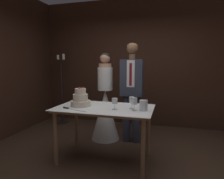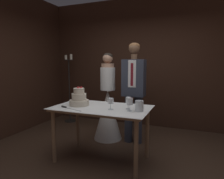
{
  "view_description": "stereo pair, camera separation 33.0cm",
  "coord_description": "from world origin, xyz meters",
  "px_view_note": "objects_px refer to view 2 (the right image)",
  "views": [
    {
      "loc": [
        0.74,
        -2.62,
        1.46
      ],
      "look_at": [
        -0.17,
        0.52,
        1.03
      ],
      "focal_mm": 32.0,
      "sensor_mm": 36.0,
      "label": 1
    },
    {
      "loc": [
        1.05,
        -2.52,
        1.46
      ],
      "look_at": [
        -0.17,
        0.52,
        1.03
      ],
      "focal_mm": 32.0,
      "sensor_mm": 36.0,
      "label": 2
    }
  ],
  "objects_px": {
    "wine_glass_middle": "(128,101)",
    "candle_stand": "(69,91)",
    "tiered_cake": "(79,99)",
    "wine_glass_near": "(111,101)",
    "hurricane_candle": "(139,106)",
    "cake_knife": "(67,108)",
    "wine_glass_far": "(130,102)",
    "groom": "(134,89)",
    "cake_table": "(102,113)",
    "bride": "(108,108)"
  },
  "relations": [
    {
      "from": "wine_glass_far",
      "to": "candle_stand",
      "type": "xyz_separation_m",
      "value": [
        -2.06,
        1.63,
        -0.18
      ]
    },
    {
      "from": "candle_stand",
      "to": "tiered_cake",
      "type": "bearing_deg",
      "value": -51.92
    },
    {
      "from": "tiered_cake",
      "to": "bride",
      "type": "relative_size",
      "value": 0.18
    },
    {
      "from": "wine_glass_near",
      "to": "hurricane_candle",
      "type": "relative_size",
      "value": 1.12
    },
    {
      "from": "cake_table",
      "to": "wine_glass_middle",
      "type": "bearing_deg",
      "value": 3.36
    },
    {
      "from": "cake_knife",
      "to": "candle_stand",
      "type": "relative_size",
      "value": 0.25
    },
    {
      "from": "wine_glass_middle",
      "to": "groom",
      "type": "xyz_separation_m",
      "value": [
        -0.15,
        0.81,
        0.07
      ]
    },
    {
      "from": "cake_table",
      "to": "cake_knife",
      "type": "xyz_separation_m",
      "value": [
        -0.42,
        -0.25,
        0.1
      ]
    },
    {
      "from": "cake_knife",
      "to": "candle_stand",
      "type": "bearing_deg",
      "value": 141.02
    },
    {
      "from": "tiered_cake",
      "to": "candle_stand",
      "type": "bearing_deg",
      "value": 128.08
    },
    {
      "from": "cake_table",
      "to": "candle_stand",
      "type": "relative_size",
      "value": 0.85
    },
    {
      "from": "cake_knife",
      "to": "wine_glass_far",
      "type": "height_order",
      "value": "wine_glass_far"
    },
    {
      "from": "cake_knife",
      "to": "wine_glass_far",
      "type": "bearing_deg",
      "value": 28.96
    },
    {
      "from": "tiered_cake",
      "to": "candle_stand",
      "type": "height_order",
      "value": "candle_stand"
    },
    {
      "from": "cake_table",
      "to": "wine_glass_far",
      "type": "distance_m",
      "value": 0.52
    },
    {
      "from": "wine_glass_near",
      "to": "cake_table",
      "type": "bearing_deg",
      "value": 153.19
    },
    {
      "from": "bride",
      "to": "candle_stand",
      "type": "relative_size",
      "value": 0.98
    },
    {
      "from": "cake_table",
      "to": "wine_glass_near",
      "type": "height_order",
      "value": "wine_glass_near"
    },
    {
      "from": "wine_glass_far",
      "to": "groom",
      "type": "height_order",
      "value": "groom"
    },
    {
      "from": "cake_knife",
      "to": "candle_stand",
      "type": "distance_m",
      "value": 2.15
    },
    {
      "from": "wine_glass_middle",
      "to": "hurricane_candle",
      "type": "distance_m",
      "value": 0.2
    },
    {
      "from": "bride",
      "to": "wine_glass_near",
      "type": "bearing_deg",
      "value": -64.64
    },
    {
      "from": "cake_knife",
      "to": "bride",
      "type": "xyz_separation_m",
      "value": [
        0.17,
        1.09,
        -0.22
      ]
    },
    {
      "from": "cake_table",
      "to": "hurricane_candle",
      "type": "bearing_deg",
      "value": -4.38
    },
    {
      "from": "wine_glass_middle",
      "to": "candle_stand",
      "type": "distance_m",
      "value": 2.52
    },
    {
      "from": "wine_glass_middle",
      "to": "wine_glass_far",
      "type": "height_order",
      "value": "wine_glass_far"
    },
    {
      "from": "candle_stand",
      "to": "bride",
      "type": "bearing_deg",
      "value": -27.99
    },
    {
      "from": "candle_stand",
      "to": "groom",
      "type": "bearing_deg",
      "value": -21.08
    },
    {
      "from": "candle_stand",
      "to": "wine_glass_middle",
      "type": "bearing_deg",
      "value": -37.31
    },
    {
      "from": "tiered_cake",
      "to": "bride",
      "type": "height_order",
      "value": "bride"
    },
    {
      "from": "wine_glass_middle",
      "to": "wine_glass_far",
      "type": "bearing_deg",
      "value": -61.73
    },
    {
      "from": "wine_glass_near",
      "to": "wine_glass_middle",
      "type": "xyz_separation_m",
      "value": [
        0.22,
        0.12,
        0.0
      ]
    },
    {
      "from": "wine_glass_near",
      "to": "wine_glass_far",
      "type": "relative_size",
      "value": 0.91
    },
    {
      "from": "cake_table",
      "to": "tiered_cake",
      "type": "distance_m",
      "value": 0.42
    },
    {
      "from": "wine_glass_far",
      "to": "candle_stand",
      "type": "bearing_deg",
      "value": 141.62
    },
    {
      "from": "tiered_cake",
      "to": "wine_glass_near",
      "type": "bearing_deg",
      "value": -7.73
    },
    {
      "from": "cake_table",
      "to": "hurricane_candle",
      "type": "distance_m",
      "value": 0.61
    },
    {
      "from": "cake_knife",
      "to": "groom",
      "type": "height_order",
      "value": "groom"
    },
    {
      "from": "groom",
      "to": "candle_stand",
      "type": "xyz_separation_m",
      "value": [
        -1.85,
        0.71,
        -0.24
      ]
    },
    {
      "from": "wine_glass_middle",
      "to": "candle_stand",
      "type": "relative_size",
      "value": 0.1
    },
    {
      "from": "hurricane_candle",
      "to": "groom",
      "type": "relative_size",
      "value": 0.08
    },
    {
      "from": "wine_glass_near",
      "to": "hurricane_candle",
      "type": "height_order",
      "value": "wine_glass_near"
    },
    {
      "from": "cake_knife",
      "to": "wine_glass_near",
      "type": "bearing_deg",
      "value": 32.54
    },
    {
      "from": "tiered_cake",
      "to": "wine_glass_near",
      "type": "xyz_separation_m",
      "value": [
        0.55,
        -0.08,
        0.02
      ]
    },
    {
      "from": "hurricane_candle",
      "to": "candle_stand",
      "type": "height_order",
      "value": "candle_stand"
    },
    {
      "from": "cake_knife",
      "to": "groom",
      "type": "distance_m",
      "value": 1.29
    },
    {
      "from": "wine_glass_far",
      "to": "groom",
      "type": "bearing_deg",
      "value": 102.61
    },
    {
      "from": "groom",
      "to": "candle_stand",
      "type": "distance_m",
      "value": 2.0
    },
    {
      "from": "wine_glass_near",
      "to": "wine_glass_far",
      "type": "xyz_separation_m",
      "value": [
        0.27,
        0.01,
        0.01
      ]
    },
    {
      "from": "wine_glass_near",
      "to": "candle_stand",
      "type": "height_order",
      "value": "candle_stand"
    }
  ]
}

